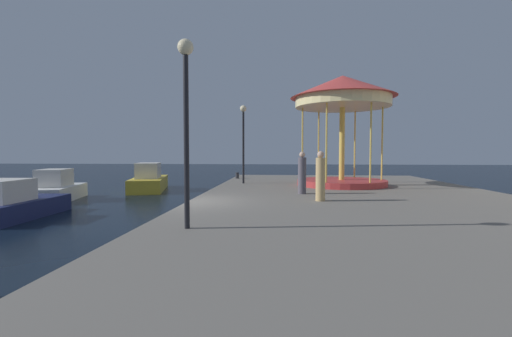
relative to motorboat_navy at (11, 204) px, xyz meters
name	(u,v)px	position (x,y,z in m)	size (l,w,h in m)	color
ground_plane	(188,223)	(6.99, -0.36, -0.56)	(120.00, 120.00, 0.00)	black
quay_dock	(371,215)	(13.36, -0.36, -0.16)	(12.74, 28.47, 0.80)	slate
motorboat_navy	(11,204)	(0.00, 0.00, 0.00)	(2.24, 4.16, 1.53)	#19214C
motorboat_yellow	(149,180)	(1.46, 9.91, 0.11)	(3.28, 5.84, 1.83)	gold
motorboat_white	(56,189)	(-1.55, 4.81, 0.05)	(2.71, 4.33, 1.66)	white
carousel	(342,103)	(13.42, 5.94, 4.55)	(5.39, 5.39, 5.70)	#B23333
lamp_post_mid_promenade	(186,100)	(8.17, -4.63, 3.16)	(0.36, 0.36, 4.26)	black
lamp_post_far_end	(243,130)	(8.15, 6.76, 3.20)	(0.36, 0.36, 4.34)	black
bollard_south	(237,175)	(7.35, 10.20, 0.44)	(0.24, 0.24, 0.40)	#2D2D33
person_near_carousel	(302,174)	(11.15, 2.14, 1.07)	(0.34, 0.34, 1.76)	#514C56
person_far_corner	(320,178)	(11.69, 0.07, 1.08)	(0.34, 0.34, 1.78)	tan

